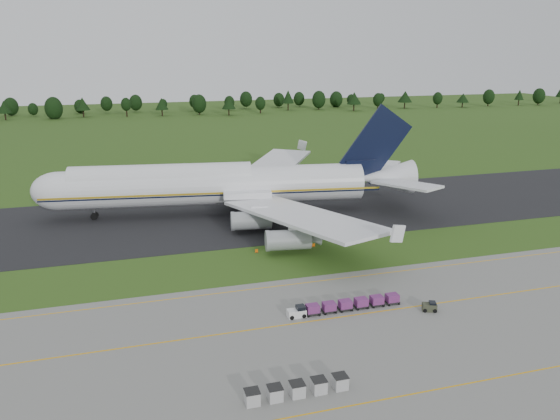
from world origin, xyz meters
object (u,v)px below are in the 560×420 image
object	(u,v)px
utility_cart	(429,307)
uld_row	(297,389)
edge_markers	(314,245)
baggage_train	(343,305)
aircraft	(222,184)

from	to	relation	value
utility_cart	uld_row	distance (m)	26.89
utility_cart	edge_markers	bearing A→B (deg)	103.15
baggage_train	uld_row	distance (m)	20.56
aircraft	uld_row	distance (m)	67.26
baggage_train	edge_markers	world-z (taller)	baggage_train
baggage_train	utility_cart	xyz separation A→B (m)	(11.36, -3.46, -0.26)
baggage_train	utility_cart	size ratio (longest dim) A/B	7.47
aircraft	edge_markers	distance (m)	28.59
aircraft	uld_row	xyz separation A→B (m)	(-4.55, -66.85, -5.86)
aircraft	uld_row	bearing A→B (deg)	-93.89
aircraft	baggage_train	bearing A→B (deg)	-81.47
aircraft	utility_cart	distance (m)	57.23
aircraft	utility_cart	xyz separation A→B (m)	(18.90, -53.68, -6.10)
baggage_train	edge_markers	size ratio (longest dim) A/B	0.75
edge_markers	baggage_train	bearing A→B (deg)	-100.52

